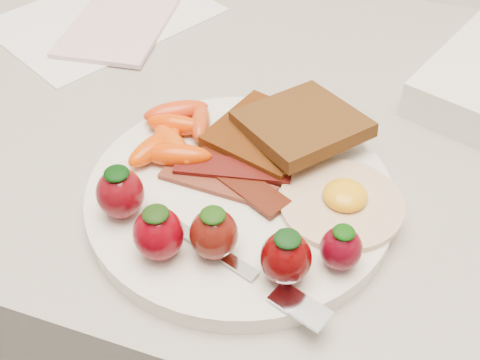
% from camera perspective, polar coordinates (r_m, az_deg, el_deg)
% --- Properties ---
extents(counter, '(2.00, 0.60, 0.90)m').
position_cam_1_polar(counter, '(0.98, 3.99, -15.42)').
color(counter, gray).
rests_on(counter, ground).
extents(plate, '(0.27, 0.27, 0.02)m').
position_cam_1_polar(plate, '(0.53, 0.00, -1.47)').
color(plate, white).
rests_on(plate, counter).
extents(toast_lower, '(0.11, 0.11, 0.01)m').
position_cam_1_polar(toast_lower, '(0.57, 2.49, 4.26)').
color(toast_lower, '#392408').
rests_on(toast_lower, plate).
extents(toast_upper, '(0.14, 0.14, 0.02)m').
position_cam_1_polar(toast_upper, '(0.56, 5.85, 5.33)').
color(toast_upper, black).
rests_on(toast_upper, toast_lower).
extents(fried_egg, '(0.11, 0.11, 0.02)m').
position_cam_1_polar(fried_egg, '(0.51, 9.67, -1.97)').
color(fried_egg, white).
rests_on(fried_egg, plate).
extents(bacon_strips, '(0.12, 0.07, 0.01)m').
position_cam_1_polar(bacon_strips, '(0.53, -1.01, 0.30)').
color(bacon_strips, '#4B0E11').
rests_on(bacon_strips, plate).
extents(baby_carrots, '(0.09, 0.12, 0.02)m').
position_cam_1_polar(baby_carrots, '(0.57, -6.22, 4.28)').
color(baby_carrots, '#E43E00').
rests_on(baby_carrots, plate).
extents(strawberries, '(0.22, 0.07, 0.05)m').
position_cam_1_polar(strawberries, '(0.46, -2.93, -4.77)').
color(strawberries, '#60060D').
rests_on(strawberries, plate).
extents(fork, '(0.17, 0.07, 0.00)m').
position_cam_1_polar(fork, '(0.46, 0.40, -8.50)').
color(fork, silver).
rests_on(fork, plate).
extents(paper_sheet, '(0.29, 0.32, 0.00)m').
position_cam_1_polar(paper_sheet, '(0.82, -12.71, 14.84)').
color(paper_sheet, white).
rests_on(paper_sheet, counter).
extents(notepad, '(0.13, 0.18, 0.01)m').
position_cam_1_polar(notepad, '(0.79, -11.49, 14.09)').
color(notepad, beige).
rests_on(notepad, paper_sheet).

